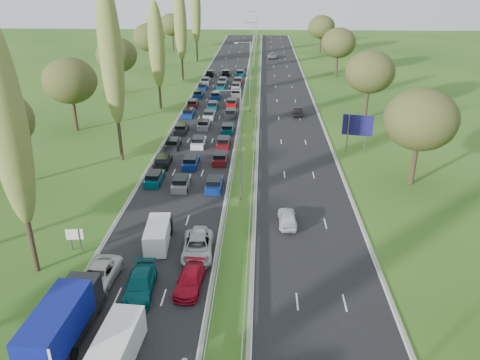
{
  "coord_description": "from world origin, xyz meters",
  "views": [
    {
      "loc": [
        6.6,
        -2.19,
        22.26
      ],
      "look_at": [
        4.36,
        44.72,
        1.5
      ],
      "focal_mm": 35.0,
      "sensor_mm": 36.0,
      "label": 1
    }
  ],
  "objects_px": {
    "near_car_2": "(98,276)",
    "white_van_rear": "(158,234)",
    "info_sign": "(75,237)",
    "white_van_front": "(118,343)",
    "blue_lorry": "(64,321)",
    "direction_sign": "(358,127)"
  },
  "relations": [
    {
      "from": "blue_lorry",
      "to": "direction_sign",
      "type": "relative_size",
      "value": 1.61
    },
    {
      "from": "near_car_2",
      "to": "white_van_rear",
      "type": "distance_m",
      "value": 7.12
    },
    {
      "from": "white_van_rear",
      "to": "direction_sign",
      "type": "distance_m",
      "value": 32.99
    },
    {
      "from": "blue_lorry",
      "to": "direction_sign",
      "type": "height_order",
      "value": "direction_sign"
    },
    {
      "from": "near_car_2",
      "to": "white_van_rear",
      "type": "bearing_deg",
      "value": 64.01
    },
    {
      "from": "near_car_2",
      "to": "info_sign",
      "type": "relative_size",
      "value": 2.59
    },
    {
      "from": "near_car_2",
      "to": "white_van_front",
      "type": "xyz_separation_m",
      "value": [
        3.77,
        -7.4,
        0.34
      ]
    },
    {
      "from": "white_van_rear",
      "to": "white_van_front",
      "type": "bearing_deg",
      "value": -93.09
    },
    {
      "from": "near_car_2",
      "to": "blue_lorry",
      "type": "height_order",
      "value": "blue_lorry"
    },
    {
      "from": "white_van_front",
      "to": "white_van_rear",
      "type": "distance_m",
      "value": 13.64
    },
    {
      "from": "white_van_rear",
      "to": "direction_sign",
      "type": "xyz_separation_m",
      "value": [
        21.83,
        24.61,
        2.56
      ]
    },
    {
      "from": "info_sign",
      "to": "white_van_front",
      "type": "bearing_deg",
      "value": -59.0
    },
    {
      "from": "blue_lorry",
      "to": "white_van_rear",
      "type": "height_order",
      "value": "blue_lorry"
    },
    {
      "from": "near_car_2",
      "to": "blue_lorry",
      "type": "relative_size",
      "value": 0.65
    },
    {
      "from": "near_car_2",
      "to": "white_van_rear",
      "type": "height_order",
      "value": "white_van_rear"
    },
    {
      "from": "near_car_2",
      "to": "direction_sign",
      "type": "xyz_separation_m",
      "value": [
        25.26,
        30.84,
        2.79
      ]
    },
    {
      "from": "blue_lorry",
      "to": "direction_sign",
      "type": "distance_m",
      "value": 45.04
    },
    {
      "from": "white_van_front",
      "to": "direction_sign",
      "type": "distance_m",
      "value": 43.93
    },
    {
      "from": "blue_lorry",
      "to": "white_van_front",
      "type": "distance_m",
      "value": 3.96
    },
    {
      "from": "white_van_front",
      "to": "direction_sign",
      "type": "height_order",
      "value": "direction_sign"
    },
    {
      "from": "blue_lorry",
      "to": "white_van_rear",
      "type": "relative_size",
      "value": 1.71
    },
    {
      "from": "near_car_2",
      "to": "direction_sign",
      "type": "bearing_deg",
      "value": 53.52
    }
  ]
}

